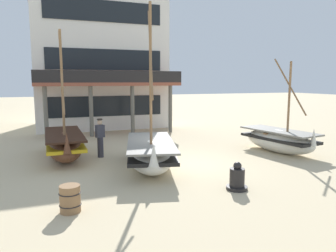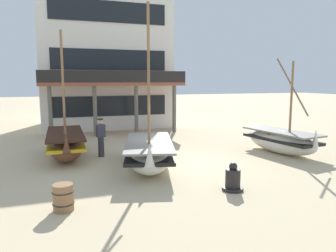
# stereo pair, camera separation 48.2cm
# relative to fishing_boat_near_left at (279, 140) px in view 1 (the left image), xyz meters

# --- Properties ---
(ground_plane) EXTENTS (120.00, 120.00, 0.00)m
(ground_plane) POSITION_rel_fishing_boat_near_left_xyz_m (-5.25, -0.23, -0.58)
(ground_plane) COLOR #CCB78E
(fishing_boat_near_left) EXTENTS (1.94, 3.94, 4.33)m
(fishing_boat_near_left) POSITION_rel_fishing_boat_near_left_xyz_m (0.00, 0.00, 0.00)
(fishing_boat_near_left) COLOR silver
(fishing_boat_near_left) RESTS_ON ground
(fishing_boat_centre_large) EXTENTS (2.79, 4.71, 6.01)m
(fishing_boat_centre_large) POSITION_rel_fishing_boat_near_left_xyz_m (-6.42, -0.43, 0.00)
(fishing_boat_centre_large) COLOR silver
(fishing_boat_centre_large) RESTS_ON ground
(fishing_boat_far_right) EXTENTS (1.50, 4.50, 5.35)m
(fishing_boat_far_right) POSITION_rel_fishing_boat_near_left_xyz_m (-9.42, 2.33, 0.03)
(fishing_boat_far_right) COLOR brown
(fishing_boat_far_right) RESTS_ON ground
(fisherman_by_hull) EXTENTS (0.41, 0.32, 1.68)m
(fisherman_by_hull) POSITION_rel_fishing_boat_near_left_xyz_m (-7.94, 1.98, 0.25)
(fisherman_by_hull) COLOR #33333D
(fisherman_by_hull) RESTS_ON ground
(capstan_winch) EXTENTS (0.65, 0.65, 0.87)m
(capstan_winch) POSITION_rel_fishing_boat_near_left_xyz_m (-4.70, -3.75, -0.25)
(capstan_winch) COLOR black
(capstan_winch) RESTS_ON ground
(wooden_barrel) EXTENTS (0.56, 0.56, 0.70)m
(wooden_barrel) POSITION_rel_fishing_boat_near_left_xyz_m (-9.62, -3.70, -0.23)
(wooden_barrel) COLOR olive
(wooden_barrel) RESTS_ON ground
(harbor_building_main) EXTENTS (9.19, 8.03, 9.32)m
(harbor_building_main) POSITION_rel_fishing_boat_near_left_xyz_m (-6.32, 12.10, 4.07)
(harbor_building_main) COLOR white
(harbor_building_main) RESTS_ON ground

